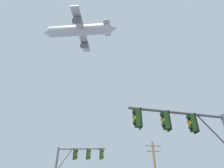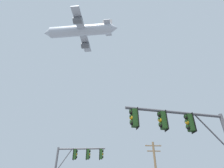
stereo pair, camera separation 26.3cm
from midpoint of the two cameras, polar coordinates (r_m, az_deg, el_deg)
The scene contains 3 objects.
signal_pole_near at distance 10.81m, azimuth 22.28°, elevation -14.21°, with size 5.59×1.15×6.10m.
signal_pole_far at distance 19.75m, azimuth -11.40°, elevation -22.32°, with size 4.68×0.71×6.57m.
airplane at distance 60.17m, azimuth -9.70°, elevation 15.42°, with size 22.74×17.57×6.19m.
Camera 1 is at (-0.81, -3.26, 1.77)m, focal length 30.71 mm.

